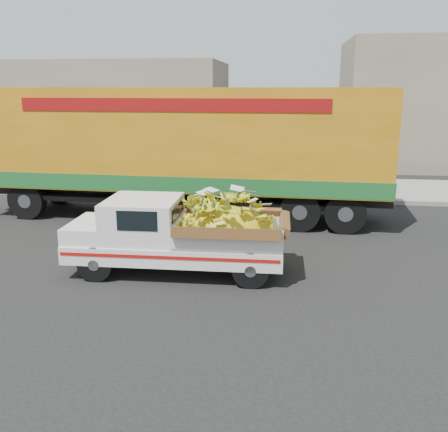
# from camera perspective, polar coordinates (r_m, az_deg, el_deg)

# --- Properties ---
(ground) EXTENTS (100.00, 100.00, 0.00)m
(ground) POSITION_cam_1_polar(r_m,az_deg,el_deg) (11.48, -14.87, -5.34)
(ground) COLOR black
(ground) RESTS_ON ground
(curb) EXTENTS (60.00, 0.25, 0.15)m
(curb) POSITION_cam_1_polar(r_m,az_deg,el_deg) (17.74, -6.78, 2.28)
(curb) COLOR gray
(curb) RESTS_ON ground
(sidewalk) EXTENTS (60.00, 4.00, 0.14)m
(sidewalk) POSITION_cam_1_polar(r_m,az_deg,el_deg) (19.74, -5.34, 3.55)
(sidewalk) COLOR gray
(sidewalk) RESTS_ON ground
(building_left) EXTENTS (18.00, 6.00, 5.00)m
(building_left) POSITION_cam_1_polar(r_m,az_deg,el_deg) (27.69, -19.45, 11.01)
(building_left) COLOR gray
(building_left) RESTS_ON ground
(pickup_truck) EXTENTS (4.49, 1.69, 1.57)m
(pickup_truck) POSITION_cam_1_polar(r_m,az_deg,el_deg) (10.40, -3.61, -2.07)
(pickup_truck) COLOR black
(pickup_truck) RESTS_ON ground
(semi_trailer) EXTENTS (12.03, 3.05, 3.80)m
(semi_trailer) POSITION_cam_1_polar(r_m,az_deg,el_deg) (14.78, -4.73, 7.93)
(semi_trailer) COLOR black
(semi_trailer) RESTS_ON ground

